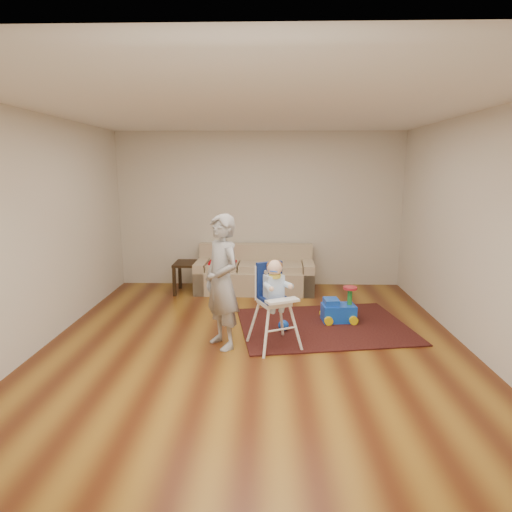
{
  "coord_description": "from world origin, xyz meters",
  "views": [
    {
      "loc": [
        0.14,
        -4.8,
        2.06
      ],
      "look_at": [
        0.0,
        0.4,
        1.0
      ],
      "focal_mm": 30.0,
      "sensor_mm": 36.0,
      "label": 1
    }
  ],
  "objects_px": {
    "sofa": "(255,269)",
    "ride_on_toy": "(339,304)",
    "high_chair": "(274,305)",
    "toy_ball": "(283,325)",
    "adult": "(222,282)",
    "side_table": "(191,277)"
  },
  "relations": [
    {
      "from": "sofa",
      "to": "ride_on_toy",
      "type": "height_order",
      "value": "sofa"
    },
    {
      "from": "ride_on_toy",
      "to": "high_chair",
      "type": "xyz_separation_m",
      "value": [
        -0.89,
        -0.85,
        0.25
      ]
    },
    {
      "from": "toy_ball",
      "to": "adult",
      "type": "xyz_separation_m",
      "value": [
        -0.73,
        -0.46,
        0.7
      ]
    },
    {
      "from": "sofa",
      "to": "adult",
      "type": "height_order",
      "value": "adult"
    },
    {
      "from": "ride_on_toy",
      "to": "adult",
      "type": "relative_size",
      "value": 0.31
    },
    {
      "from": "adult",
      "to": "sofa",
      "type": "bearing_deg",
      "value": 135.72
    },
    {
      "from": "toy_ball",
      "to": "high_chair",
      "type": "xyz_separation_m",
      "value": [
        -0.13,
        -0.47,
        0.42
      ]
    },
    {
      "from": "toy_ball",
      "to": "high_chair",
      "type": "relative_size",
      "value": 0.13
    },
    {
      "from": "ride_on_toy",
      "to": "toy_ball",
      "type": "height_order",
      "value": "ride_on_toy"
    },
    {
      "from": "sofa",
      "to": "high_chair",
      "type": "distance_m",
      "value": 2.38
    },
    {
      "from": "side_table",
      "to": "toy_ball",
      "type": "xyz_separation_m",
      "value": [
        1.51,
        -1.77,
        -0.17
      ]
    },
    {
      "from": "high_chair",
      "to": "toy_ball",
      "type": "bearing_deg",
      "value": 49.92
    },
    {
      "from": "ride_on_toy",
      "to": "adult",
      "type": "distance_m",
      "value": 1.8
    },
    {
      "from": "sofa",
      "to": "side_table",
      "type": "height_order",
      "value": "sofa"
    },
    {
      "from": "high_chair",
      "to": "side_table",
      "type": "bearing_deg",
      "value": 96.83
    },
    {
      "from": "ride_on_toy",
      "to": "adult",
      "type": "bearing_deg",
      "value": -155.75
    },
    {
      "from": "ride_on_toy",
      "to": "side_table",
      "type": "bearing_deg",
      "value": 143.54
    },
    {
      "from": "sofa",
      "to": "side_table",
      "type": "relative_size",
      "value": 3.87
    },
    {
      "from": "ride_on_toy",
      "to": "high_chair",
      "type": "distance_m",
      "value": 1.26
    },
    {
      "from": "adult",
      "to": "toy_ball",
      "type": "bearing_deg",
      "value": 85.38
    },
    {
      "from": "side_table",
      "to": "toy_ball",
      "type": "relative_size",
      "value": 3.76
    },
    {
      "from": "side_table",
      "to": "ride_on_toy",
      "type": "distance_m",
      "value": 2.67
    }
  ]
}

